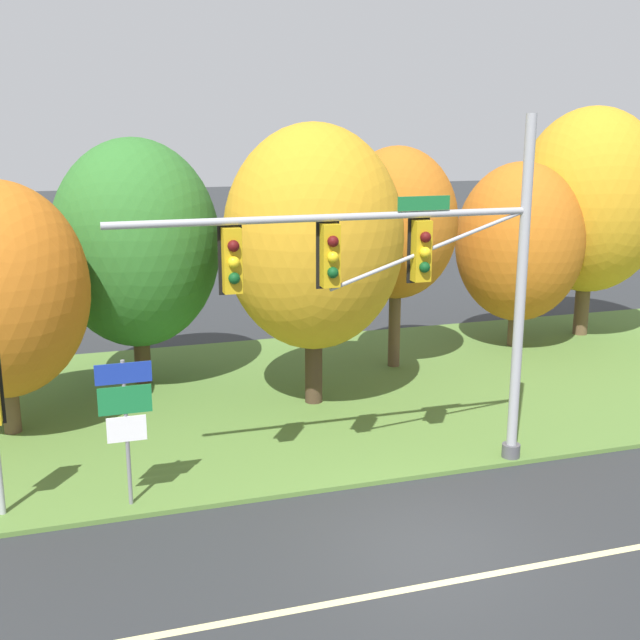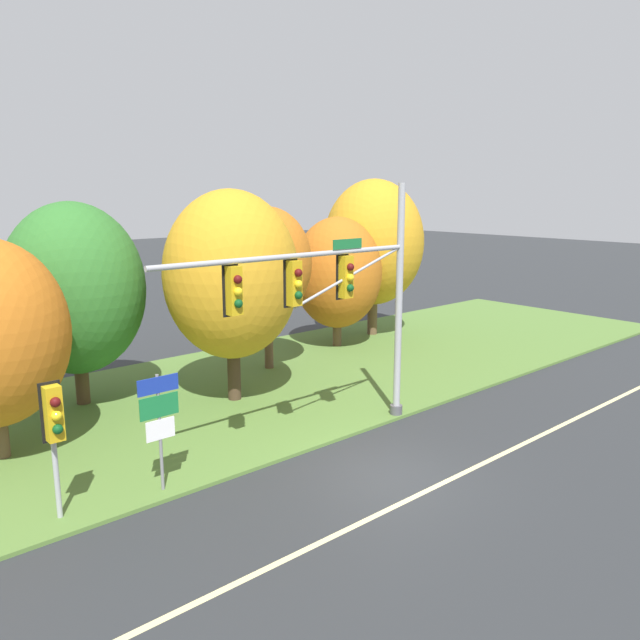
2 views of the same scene
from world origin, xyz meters
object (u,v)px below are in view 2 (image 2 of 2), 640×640
at_px(tree_behind_signpost, 75,289).
at_px(route_sign_post, 159,415).
at_px(pedestrian_signal_near_kerb, 54,422).
at_px(tree_tall_centre, 267,263).
at_px(tree_right_far, 337,273).
at_px(traffic_signal_mast, 338,292).
at_px(tree_mid_verge, 231,275).
at_px(tree_furthest_back, 374,243).

bearing_deg(tree_behind_signpost, route_sign_post, -97.09).
relative_size(pedestrian_signal_near_kerb, tree_tall_centre, 0.48).
xyz_separation_m(tree_tall_centre, tree_right_far, (4.68, 0.94, -0.89)).
height_order(traffic_signal_mast, tree_mid_verge, traffic_signal_mast).
distance_m(route_sign_post, tree_behind_signpost, 7.92).
height_order(tree_behind_signpost, tree_furthest_back, tree_furthest_back).
xyz_separation_m(tree_tall_centre, tree_furthest_back, (7.66, 1.53, 0.30)).
height_order(tree_behind_signpost, tree_mid_verge, tree_mid_verge).
distance_m(tree_mid_verge, tree_furthest_back, 11.58).
relative_size(tree_behind_signpost, tree_tall_centre, 1.04).
relative_size(pedestrian_signal_near_kerb, route_sign_post, 1.08).
xyz_separation_m(tree_mid_verge, tree_tall_centre, (3.26, 2.35, -0.04)).
bearing_deg(traffic_signal_mast, tree_tall_centre, 68.69).
height_order(pedestrian_signal_near_kerb, route_sign_post, pedestrian_signal_near_kerb).
distance_m(tree_behind_signpost, tree_furthest_back, 15.10).
relative_size(traffic_signal_mast, tree_behind_signpost, 1.27).
relative_size(pedestrian_signal_near_kerb, tree_behind_signpost, 0.46).
bearing_deg(tree_mid_verge, pedestrian_signal_near_kerb, -149.54).
distance_m(tree_tall_centre, tree_right_far, 4.86).
xyz_separation_m(tree_behind_signpost, tree_furthest_back, (15.06, 0.83, 0.66)).
xyz_separation_m(pedestrian_signal_near_kerb, route_sign_post, (2.36, -0.16, -0.37)).
bearing_deg(tree_behind_signpost, tree_right_far, 1.16).
bearing_deg(tree_right_far, pedestrian_signal_near_kerb, -153.48).
bearing_deg(tree_mid_verge, tree_tall_centre, 35.86).
height_order(traffic_signal_mast, pedestrian_signal_near_kerb, traffic_signal_mast).
relative_size(route_sign_post, tree_behind_signpost, 0.43).
xyz_separation_m(pedestrian_signal_near_kerb, tree_behind_signpost, (3.30, 7.43, 1.66)).
bearing_deg(tree_right_far, route_sign_post, -148.96).
xyz_separation_m(route_sign_post, tree_behind_signpost, (0.94, 7.60, 2.03)).
xyz_separation_m(traffic_signal_mast, route_sign_post, (-5.58, 0.21, -2.39)).
bearing_deg(tree_right_far, traffic_signal_mast, -132.79).
relative_size(route_sign_post, tree_furthest_back, 0.38).
distance_m(traffic_signal_mast, route_sign_post, 6.07).
distance_m(pedestrian_signal_near_kerb, tree_tall_centre, 12.81).
xyz_separation_m(pedestrian_signal_near_kerb, tree_right_far, (15.39, 7.68, 1.13)).
relative_size(pedestrian_signal_near_kerb, tree_right_far, 0.53).
distance_m(route_sign_post, tree_mid_verge, 7.25).
xyz_separation_m(route_sign_post, tree_right_far, (13.03, 7.84, 1.51)).
relative_size(tree_tall_centre, tree_right_far, 1.09).
bearing_deg(pedestrian_signal_near_kerb, route_sign_post, -4.00).
bearing_deg(tree_behind_signpost, tree_tall_centre, -5.39).
xyz_separation_m(tree_right_far, tree_furthest_back, (2.98, 0.59, 1.19)).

